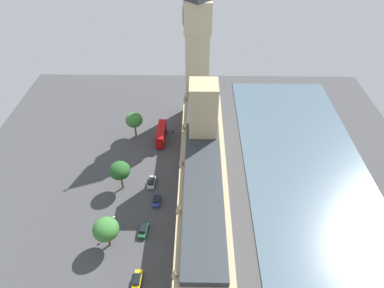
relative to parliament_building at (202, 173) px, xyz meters
name	(u,v)px	position (x,y,z in m)	size (l,w,h in m)	color
ground_plane	(195,196)	(1.99, 1.56, -7.71)	(136.29, 136.29, 0.00)	#424244
river_thames	(316,197)	(-31.48, 1.56, -7.58)	(36.92, 122.66, 0.25)	#475B6B
parliament_building	(202,173)	(0.00, 0.00, 0.00)	(12.03, 66.29, 28.64)	tan
clock_tower	(198,39)	(1.69, -37.81, 20.87)	(8.62, 8.62, 55.23)	#CCBA8E
double_decker_bus_leading	(161,134)	(13.26, -22.69, -5.07)	(2.89, 10.57, 4.75)	#B20C0F
car_silver_kerbside	(152,182)	(14.36, -2.76, -6.81)	(2.16, 4.80, 1.74)	#B7B7BC
car_blue_midblock	(157,200)	(12.33, 3.97, -6.82)	(1.99, 4.06, 1.74)	navy
car_dark_green_by_river_gate	(143,230)	(14.69, 13.44, -6.82)	(2.27, 4.59, 1.74)	#19472D
car_yellow_cab_corner	(137,280)	(14.37, 26.39, -6.82)	(1.99, 4.47, 1.74)	gold
pedestrian_opposite_hall	(173,131)	(9.65, -26.80, -6.97)	(0.52, 0.62, 1.64)	#336B60
plane_tree_far_end	(120,171)	(22.43, -1.29, -0.85)	(5.71, 5.71, 9.32)	brown
plane_tree_trailing	(106,229)	(22.36, 17.19, -1.47)	(6.09, 6.09, 8.85)	brown
plane_tree_near_tower	(134,120)	(22.07, -24.76, -1.10)	(5.57, 5.57, 9.02)	brown
street_lamp_under_trees	(115,221)	(21.41, 13.28, -3.53)	(0.56, 0.56, 5.94)	black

